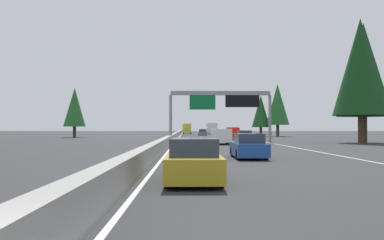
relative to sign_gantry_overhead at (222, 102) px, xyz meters
The scene contains 18 objects.
ground_plane 14.08m from the sign_gantry_overhead, 27.34° to the left, with size 320.00×320.00×0.00m, color #2D2D30.
median_barrier 32.63m from the sign_gantry_overhead, 11.31° to the left, with size 180.00×0.56×0.90m, color gray.
shoulder_stripe_right 22.92m from the sign_gantry_overhead, 14.20° to the right, with size 160.00×0.16×0.01m, color silver.
shoulder_stripe_median 22.99m from the sign_gantry_overhead, 14.95° to the left, with size 160.00×0.16×0.01m, color silver.
sign_gantry_overhead is the anchor object (origin of this frame).
sedan_distant_b 37.87m from the sign_gantry_overhead, behind, with size 4.40×1.80×1.47m.
sedan_near_center 26.95m from the sign_gantry_overhead, behind, with size 4.40×1.80×1.47m.
sedan_far_center 5.16m from the sign_gantry_overhead, 93.18° to the right, with size 4.40×1.80×1.47m.
bus_near_right 67.26m from the sign_gantry_overhead, ahead, with size 11.50×2.55×3.10m.
minivan_mid_right 7.00m from the sign_gantry_overhead, behind, with size 5.00×1.95×1.69m.
box_truck_far_right 68.86m from the sign_gantry_overhead, ahead, with size 8.50×2.40×2.95m.
pickup_mid_left 13.96m from the sign_gantry_overhead, 12.42° to the right, with size 5.60×2.00×1.86m.
sedan_far_left 43.26m from the sign_gantry_overhead, ahead, with size 4.40×1.80×1.47m.
conifer_right_near 16.86m from the sign_gantry_overhead, 99.77° to the right, with size 6.49×6.49×14.75m.
conifer_right_mid 17.27m from the sign_gantry_overhead, 97.87° to the right, with size 6.31×6.31×14.34m.
conifer_right_far 37.98m from the sign_gantry_overhead, 22.72° to the right, with size 4.81×4.81×10.94m.
conifer_right_distant 37.77m from the sign_gantry_overhead, 17.44° to the right, with size 3.81×3.81×8.67m.
conifer_left_mid 35.91m from the sign_gantry_overhead, 44.34° to the left, with size 4.05×4.05×9.21m.
Camera 1 is at (-2.94, -1.67, 1.82)m, focal length 38.85 mm.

